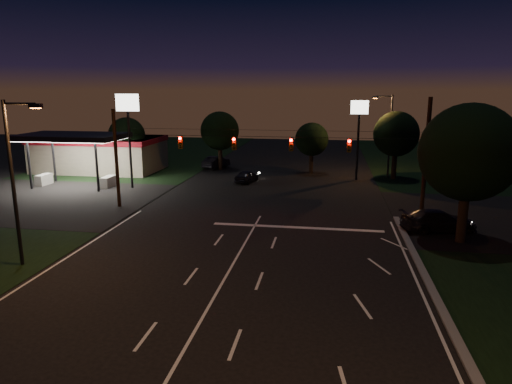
% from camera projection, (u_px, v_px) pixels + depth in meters
% --- Properties ---
extents(ground, '(140.00, 140.00, 0.00)m').
position_uv_depth(ground, '(215.00, 295.00, 21.54)').
color(ground, black).
rests_on(ground, ground).
extents(cross_street_left, '(20.00, 16.00, 0.02)m').
position_uv_depth(cross_street_left, '(39.00, 200.00, 40.09)').
color(cross_street_left, black).
rests_on(cross_street_left, ground).
extents(center_line, '(0.14, 40.00, 0.01)m').
position_uv_depth(center_line, '(172.00, 371.00, 15.76)').
color(center_line, silver).
rests_on(center_line, ground).
extents(stop_bar, '(12.00, 0.50, 0.01)m').
position_uv_depth(stop_bar, '(297.00, 227.00, 32.13)').
color(stop_bar, silver).
rests_on(stop_bar, ground).
extents(utility_pole_right, '(0.30, 0.30, 9.00)m').
position_uv_depth(utility_pole_right, '(421.00, 220.00, 34.09)').
color(utility_pole_right, black).
rests_on(utility_pole_right, ground).
extents(utility_pole_left, '(0.28, 0.28, 8.00)m').
position_uv_depth(utility_pole_left, '(120.00, 207.00, 37.87)').
color(utility_pole_left, black).
rests_on(utility_pole_left, ground).
extents(signal_span, '(24.00, 0.40, 1.56)m').
position_uv_depth(signal_span, '(262.00, 143.00, 34.74)').
color(signal_span, black).
rests_on(signal_span, ground).
extents(gas_station, '(14.20, 16.10, 5.25)m').
position_uv_depth(gas_station, '(98.00, 151.00, 53.71)').
color(gas_station, gray).
rests_on(gas_station, ground).
extents(pole_sign_left_near, '(2.20, 0.30, 9.10)m').
position_uv_depth(pole_sign_left_near, '(128.00, 117.00, 43.39)').
color(pole_sign_left_near, black).
rests_on(pole_sign_left_near, ground).
extents(pole_sign_right, '(1.80, 0.30, 8.40)m').
position_uv_depth(pole_sign_right, '(359.00, 121.00, 47.79)').
color(pole_sign_right, black).
rests_on(pole_sign_right, ground).
extents(street_light_left, '(2.20, 0.35, 9.00)m').
position_uv_depth(street_light_left, '(16.00, 172.00, 24.08)').
color(street_light_left, black).
rests_on(street_light_left, ground).
extents(street_light_right_far, '(2.20, 0.35, 9.00)m').
position_uv_depth(street_light_right_far, '(388.00, 130.00, 49.43)').
color(street_light_right_far, black).
rests_on(street_light_right_far, ground).
extents(tree_right_near, '(6.00, 6.00, 8.76)m').
position_uv_depth(tree_right_near, '(469.00, 153.00, 27.95)').
color(tree_right_near, black).
rests_on(tree_right_near, ground).
extents(tree_far_a, '(4.20, 4.20, 6.42)m').
position_uv_depth(tree_far_a, '(127.00, 136.00, 52.43)').
color(tree_far_a, black).
rests_on(tree_far_a, ground).
extents(tree_far_b, '(4.60, 4.60, 6.98)m').
position_uv_depth(tree_far_b, '(220.00, 131.00, 54.64)').
color(tree_far_b, black).
rests_on(tree_far_b, ground).
extents(tree_far_c, '(3.80, 3.80, 5.86)m').
position_uv_depth(tree_far_c, '(312.00, 140.00, 52.08)').
color(tree_far_c, black).
rests_on(tree_far_c, ground).
extents(tree_far_d, '(4.80, 4.80, 7.30)m').
position_uv_depth(tree_far_d, '(396.00, 134.00, 48.56)').
color(tree_far_d, black).
rests_on(tree_far_d, ground).
extents(tree_far_e, '(4.00, 4.00, 6.18)m').
position_uv_depth(tree_far_e, '(481.00, 145.00, 45.51)').
color(tree_far_e, black).
rests_on(tree_far_e, ground).
extents(car_oncoming_a, '(2.27, 3.95, 1.27)m').
position_uv_depth(car_oncoming_a, '(247.00, 176.00, 47.74)').
color(car_oncoming_a, black).
rests_on(car_oncoming_a, ground).
extents(car_oncoming_b, '(2.78, 4.66, 1.45)m').
position_uv_depth(car_oncoming_b, '(216.00, 162.00, 56.46)').
color(car_oncoming_b, black).
rests_on(car_oncoming_b, ground).
extents(car_cross, '(5.43, 3.21, 1.47)m').
position_uv_depth(car_cross, '(439.00, 221.00, 31.17)').
color(car_cross, black).
rests_on(car_cross, ground).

